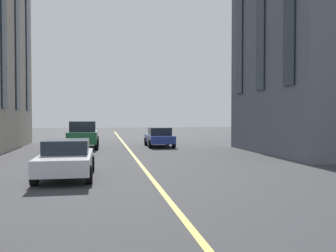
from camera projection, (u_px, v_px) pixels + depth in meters
name	position (u px, v px, depth m)	size (l,w,h in m)	color
lane_centre_line	(151.00, 178.00, 13.40)	(80.00, 0.16, 0.01)	#D8C64C
car_blue_near	(159.00, 137.00, 27.13)	(3.90, 1.89, 1.40)	navy
car_silver_far	(66.00, 158.00, 13.52)	(4.40, 1.95, 1.37)	#B7BABF
car_green_oncoming	(83.00, 134.00, 26.02)	(4.70, 2.14, 1.88)	#1E6038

